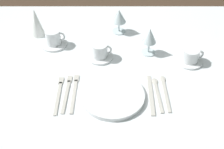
# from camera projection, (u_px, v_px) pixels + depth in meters

# --- Properties ---
(dining_table) EXTENTS (1.80, 1.11, 0.74)m
(dining_table) POSITION_uv_depth(u_px,v_px,m) (107.00, 75.00, 1.46)
(dining_table) COLOR white
(dining_table) RESTS_ON ground
(dinner_plate) EXTENTS (0.27, 0.27, 0.02)m
(dinner_plate) POSITION_uv_depth(u_px,v_px,m) (112.00, 95.00, 1.22)
(dinner_plate) COLOR white
(dinner_plate) RESTS_ON dining_table
(fork_outer) EXTENTS (0.02, 0.23, 0.00)m
(fork_outer) POSITION_uv_depth(u_px,v_px,m) (74.00, 92.00, 1.25)
(fork_outer) COLOR beige
(fork_outer) RESTS_ON dining_table
(fork_inner) EXTENTS (0.03, 0.23, 0.00)m
(fork_inner) POSITION_uv_depth(u_px,v_px,m) (66.00, 92.00, 1.25)
(fork_inner) COLOR beige
(fork_inner) RESTS_ON dining_table
(fork_salad) EXTENTS (0.02, 0.22, 0.00)m
(fork_salad) POSITION_uv_depth(u_px,v_px,m) (58.00, 94.00, 1.24)
(fork_salad) COLOR beige
(fork_salad) RESTS_ON dining_table
(dinner_knife) EXTENTS (0.02, 0.24, 0.00)m
(dinner_knife) POSITION_uv_depth(u_px,v_px,m) (150.00, 95.00, 1.23)
(dinner_knife) COLOR beige
(dinner_knife) RESTS_ON dining_table
(spoon_soup) EXTENTS (0.03, 0.21, 0.01)m
(spoon_soup) POSITION_uv_depth(u_px,v_px,m) (156.00, 90.00, 1.25)
(spoon_soup) COLOR beige
(spoon_soup) RESTS_ON dining_table
(spoon_dessert) EXTENTS (0.03, 0.22, 0.01)m
(spoon_dessert) POSITION_uv_depth(u_px,v_px,m) (164.00, 89.00, 1.26)
(spoon_dessert) COLOR beige
(spoon_dessert) RESTS_ON dining_table
(saucer_left) EXTENTS (0.13, 0.13, 0.01)m
(saucer_left) POSITION_uv_depth(u_px,v_px,m) (53.00, 44.00, 1.50)
(saucer_left) COLOR white
(saucer_left) RESTS_ON dining_table
(coffee_cup_left) EXTENTS (0.10, 0.08, 0.07)m
(coffee_cup_left) POSITION_uv_depth(u_px,v_px,m) (53.00, 37.00, 1.48)
(coffee_cup_left) COLOR white
(coffee_cup_left) RESTS_ON saucer_left
(saucer_right) EXTENTS (0.13, 0.13, 0.01)m
(saucer_right) POSITION_uv_depth(u_px,v_px,m) (188.00, 61.00, 1.40)
(saucer_right) COLOR white
(saucer_right) RESTS_ON dining_table
(coffee_cup_right) EXTENTS (0.10, 0.08, 0.06)m
(coffee_cup_right) POSITION_uv_depth(u_px,v_px,m) (190.00, 55.00, 1.38)
(coffee_cup_right) COLOR white
(coffee_cup_right) RESTS_ON saucer_right
(saucer_far) EXTENTS (0.13, 0.13, 0.01)m
(saucer_far) POSITION_uv_depth(u_px,v_px,m) (99.00, 57.00, 1.43)
(saucer_far) COLOR white
(saucer_far) RESTS_ON dining_table
(coffee_cup_far) EXTENTS (0.10, 0.08, 0.07)m
(coffee_cup_far) POSITION_uv_depth(u_px,v_px,m) (99.00, 50.00, 1.40)
(coffee_cup_far) COLOR white
(coffee_cup_far) RESTS_ON saucer_far
(wine_glass_centre) EXTENTS (0.08, 0.08, 0.13)m
(wine_glass_centre) POSITION_uv_depth(u_px,v_px,m) (118.00, 17.00, 1.54)
(wine_glass_centre) COLOR silver
(wine_glass_centre) RESTS_ON dining_table
(wine_glass_left) EXTENTS (0.07, 0.07, 0.14)m
(wine_glass_left) POSITION_uv_depth(u_px,v_px,m) (149.00, 37.00, 1.40)
(wine_glass_left) COLOR silver
(wine_glass_left) RESTS_ON dining_table
(napkin_folded) EXTENTS (0.07, 0.07, 0.15)m
(napkin_folded) POSITION_uv_depth(u_px,v_px,m) (36.00, 23.00, 1.53)
(napkin_folded) COLOR white
(napkin_folded) RESTS_ON dining_table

